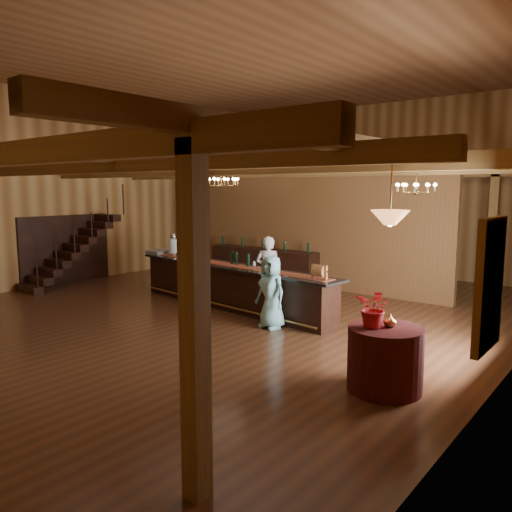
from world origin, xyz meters
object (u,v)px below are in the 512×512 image
Objects in this scene: chandelier_left at (221,182)px; chandelier_right at (416,188)px; backbar_shelf at (263,266)px; round_table at (385,359)px; guest at (271,292)px; raffle_drum at (319,271)px; beverage_dispenser at (174,245)px; bartender at (268,272)px; pendant_lamp at (390,217)px; staff_second at (196,261)px; tasting_bar at (231,286)px; floor_plant at (378,267)px.

chandelier_right is (4.16, 1.29, -0.14)m from chandelier_left.
round_table is at bearing -40.56° from backbar_shelf.
chandelier_left is (1.02, -2.90, 2.44)m from backbar_shelf.
raffle_drum is at bearing 37.18° from guest.
beverage_dispenser is 2.96m from bartender.
pendant_lamp is 0.53× the size of staff_second.
chandelier_left is at bearing -71.05° from backbar_shelf.
bartender is 1.00× the size of staff_second.
raffle_drum is at bearing 139.37° from round_table.
tasting_bar is 1.94m from guest.
floor_plant is at bearing 128.52° from chandelier_right.
beverage_dispenser is 0.73m from staff_second.
tasting_bar is 5.70m from pendant_lamp.
chandelier_right reaches higher than beverage_dispenser.
staff_second is 1.20× the size of floor_plant.
tasting_bar is at bearing 165.12° from guest.
bartender is at bearing 137.96° from guest.
beverage_dispenser is 0.36× the size of bartender.
guest is at bearing -133.40° from chandelier_right.
raffle_drum is at bearing 134.75° from bartender.
chandelier_left is 4.82m from floor_plant.
chandelier_right is at bearing 26.04° from tasting_bar.
bartender is at bearing 29.03° from chandelier_left.
staff_second is (0.34, 0.46, -0.45)m from beverage_dispenser.
staff_second is (-6.81, 3.03, 0.40)m from round_table.
chandelier_right is 0.47× the size of staff_second.
pendant_lamp is at bearing -73.62° from chandelier_right.
tasting_bar is at bearing 154.97° from pendant_lamp.
chandelier_right is 3.81m from bartender.
backbar_shelf is (-1.39, 2.98, -0.01)m from tasting_bar.
tasting_bar is 17.97× the size of raffle_drum.
raffle_drum is (2.60, -0.33, 0.67)m from tasting_bar.
chandelier_left is 1.00× the size of chandelier_right.
bartender reaches higher than raffle_drum.
chandelier_right is 0.57× the size of floor_plant.
bartender reaches higher than round_table.
guest is 1.04× the size of floor_plant.
guest is at bearing 154.26° from round_table.
chandelier_left is at bearing 166.75° from guest.
chandelier_left is 0.48× the size of bartender.
raffle_drum is 1.05m from guest.
beverage_dispenser is 0.17× the size of backbar_shelf.
tasting_bar is 4.34× the size of floor_plant.
staff_second is (-5.74, -0.62, -1.96)m from chandelier_right.
round_table is at bearing -19.74° from beverage_dispenser.
staff_second is at bearing 157.08° from chandelier_left.
beverage_dispenser is (-2.29, 0.29, 0.78)m from tasting_bar.
beverage_dispenser is at bearing 178.77° from tasting_bar.
round_table is 3.46m from guest.
raffle_drum is 0.23× the size of guest.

